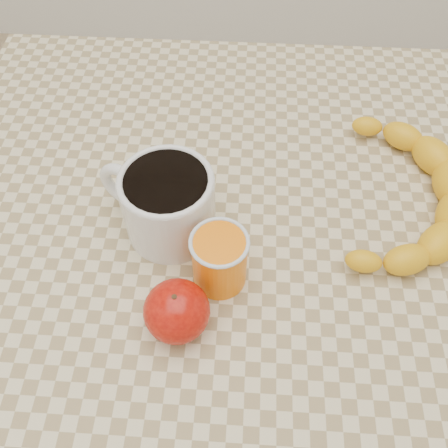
# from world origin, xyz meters

# --- Properties ---
(ground) EXTENTS (3.00, 3.00, 0.00)m
(ground) POSITION_xyz_m (0.00, 0.00, 0.00)
(ground) COLOR tan
(ground) RESTS_ON ground
(table) EXTENTS (0.80, 0.80, 0.75)m
(table) POSITION_xyz_m (0.00, 0.00, 0.66)
(table) COLOR beige
(table) RESTS_ON ground
(coffee_mug) EXTENTS (0.17, 0.15, 0.09)m
(coffee_mug) POSITION_xyz_m (-0.07, 0.01, 0.80)
(coffee_mug) COLOR silver
(coffee_mug) RESTS_ON table
(orange_juice_glass) EXTENTS (0.07, 0.07, 0.08)m
(orange_juice_glass) POSITION_xyz_m (-0.00, -0.06, 0.79)
(orange_juice_glass) COLOR orange
(orange_juice_glass) RESTS_ON table
(apple) EXTENTS (0.09, 0.09, 0.07)m
(apple) POSITION_xyz_m (-0.04, -0.13, 0.78)
(apple) COLOR #880704
(apple) RESTS_ON table
(banana) EXTENTS (0.38, 0.42, 0.05)m
(banana) POSITION_xyz_m (0.22, 0.06, 0.77)
(banana) COLOR #EDAF15
(banana) RESTS_ON table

